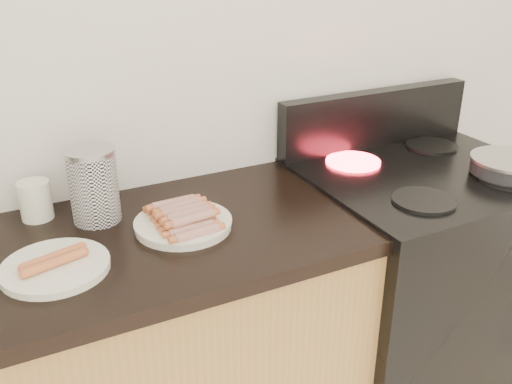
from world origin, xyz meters
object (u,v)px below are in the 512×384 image
side_plate (55,267)px  mug (35,200)px  frying_pan (511,166)px  main_plate (183,225)px  canister (94,185)px  stove (412,290)px

side_plate → mug: size_ratio=2.33×
frying_pan → main_plate: 1.04m
frying_pan → side_plate: frying_pan is taller
frying_pan → canister: 1.25m
stove → main_plate: bearing=179.2°
side_plate → canister: canister is taller
frying_pan → main_plate: bearing=179.4°
frying_pan → main_plate: (-1.02, 0.16, -0.04)m
frying_pan → stove: bearing=151.9°
canister → frying_pan: bearing=-14.2°
frying_pan → side_plate: (-1.36, 0.09, -0.04)m
side_plate → mug: bearing=89.7°
stove → canister: (-1.02, 0.16, 0.55)m
frying_pan → mug: (-1.36, 0.39, 0.01)m
mug → stove: bearing=-11.9°
frying_pan → main_plate: size_ratio=1.66×
canister → mug: (-0.14, 0.08, -0.05)m
frying_pan → canister: canister is taller
main_plate → canister: canister is taller
frying_pan → side_plate: 1.36m
canister → side_plate: bearing=-124.2°
stove → side_plate: bearing=-177.5°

